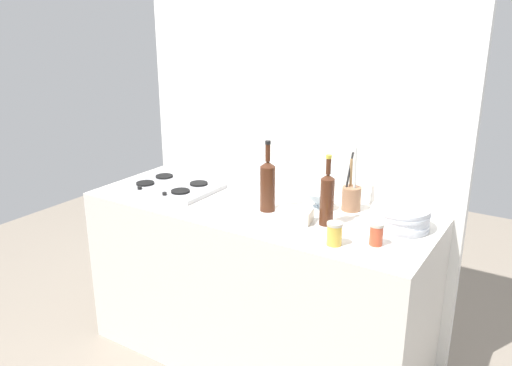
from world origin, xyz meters
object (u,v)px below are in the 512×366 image
wine_bottle_leftmost (327,198)px  condiment_jar_rear (334,234)px  stovetop_hob (172,186)px  utensil_crock (351,197)px  condiment_jar_front (376,234)px  plate_stack (400,217)px  butter_dish (295,215)px  mixing_bowl (318,200)px  wine_bottle_mid_left (268,185)px

wine_bottle_leftmost → condiment_jar_rear: wine_bottle_leftmost is taller
stovetop_hob → utensil_crock: (0.98, 0.22, 0.06)m
condiment_jar_front → stovetop_hob: bearing=175.0°
plate_stack → condiment_jar_rear: 0.37m
butter_dish → plate_stack: bearing=22.8°
stovetop_hob → wine_bottle_leftmost: size_ratio=1.54×
plate_stack → condiment_jar_front: plate_stack is taller
condiment_jar_rear → condiment_jar_front: bearing=32.0°
utensil_crock → stovetop_hob: bearing=-167.2°
plate_stack → condiment_jar_rear: bearing=-118.5°
condiment_jar_front → utensil_crock: bearing=127.1°
condiment_jar_rear → mixing_bowl: bearing=125.0°
plate_stack → utensil_crock: utensil_crock is taller
wine_bottle_mid_left → butter_dish: (0.18, -0.05, -0.10)m
mixing_bowl → stovetop_hob: bearing=-169.8°
stovetop_hob → mixing_bowl: 0.85m
stovetop_hob → condiment_jar_front: size_ratio=5.30×
wine_bottle_mid_left → mixing_bowl: wine_bottle_mid_left is taller
stovetop_hob → wine_bottle_leftmost: 0.96m
butter_dish → utensil_crock: utensil_crock is taller
plate_stack → wine_bottle_mid_left: 0.65m
condiment_jar_rear → wine_bottle_mid_left: bearing=156.4°
utensil_crock → condiment_jar_rear: 0.44m
plate_stack → condiment_jar_front: (-0.03, -0.23, -0.00)m
butter_dish → utensil_crock: (0.17, 0.28, 0.04)m
condiment_jar_front → condiment_jar_rear: 0.18m
mixing_bowl → condiment_jar_rear: bearing=-55.0°
wine_bottle_leftmost → condiment_jar_front: bearing=-18.6°
butter_dish → condiment_jar_front: condiment_jar_front is taller
utensil_crock → condiment_jar_rear: bearing=-76.7°
condiment_jar_front → condiment_jar_rear: condiment_jar_rear is taller
wine_bottle_mid_left → mixing_bowl: (0.20, 0.16, -0.09)m
wine_bottle_leftmost → butter_dish: (-0.14, -0.04, -0.10)m
wine_bottle_leftmost → condiment_jar_front: 0.30m
plate_stack → condiment_jar_front: 0.24m
condiment_jar_rear → butter_dish: bearing=152.0°
plate_stack → utensil_crock: (-0.28, 0.10, 0.02)m
plate_stack → butter_dish: size_ratio=1.66×
mixing_bowl → condiment_jar_front: bearing=-33.2°
mixing_bowl → condiment_jar_front: size_ratio=1.45×
wine_bottle_leftmost → butter_dish: wine_bottle_leftmost is taller
plate_stack → condiment_jar_rear: size_ratio=2.66×
mixing_bowl → utensil_crock: (0.15, 0.07, 0.02)m
butter_dish → mixing_bowl: bearing=84.7°
butter_dish → condiment_jar_rear: condiment_jar_rear is taller
mixing_bowl → butter_dish: size_ratio=0.87×
stovetop_hob → mixing_bowl: (0.83, 0.15, 0.03)m
plate_stack → condiment_jar_rear: (-0.18, -0.33, -0.00)m
mixing_bowl → condiment_jar_rear: 0.43m
plate_stack → utensil_crock: bearing=161.0°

